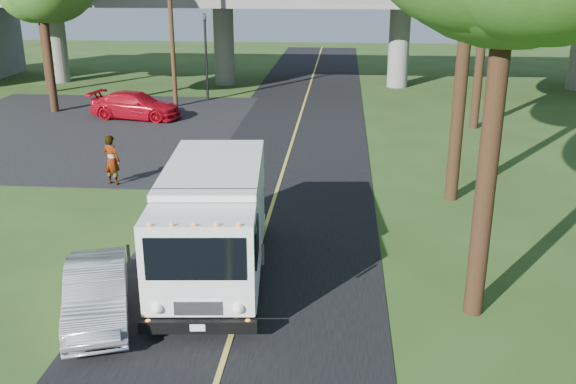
# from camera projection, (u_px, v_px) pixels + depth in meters

# --- Properties ---
(ground) EXTENTS (120.00, 120.00, 0.00)m
(ground) POSITION_uv_depth(u_px,v_px,m) (235.00, 323.00, 14.64)
(ground) COLOR #2C4318
(ground) RESTS_ON ground
(road) EXTENTS (7.00, 90.00, 0.02)m
(road) POSITION_uv_depth(u_px,v_px,m) (279.00, 185.00, 24.05)
(road) COLOR black
(road) RESTS_ON ground
(parking_lot) EXTENTS (16.00, 18.00, 0.01)m
(parking_lot) POSITION_uv_depth(u_px,v_px,m) (79.00, 129.00, 32.47)
(parking_lot) COLOR black
(parking_lot) RESTS_ON ground
(lane_line) EXTENTS (0.12, 90.00, 0.01)m
(lane_line) POSITION_uv_depth(u_px,v_px,m) (279.00, 184.00, 24.05)
(lane_line) COLOR gold
(lane_line) RESTS_ON road
(overpass) EXTENTS (54.00, 10.00, 7.30)m
(overpass) POSITION_uv_depth(u_px,v_px,m) (311.00, 18.00, 43.27)
(overpass) COLOR slate
(overpass) RESTS_ON ground
(traffic_signal) EXTENTS (0.18, 0.22, 5.20)m
(traffic_signal) POSITION_uv_depth(u_px,v_px,m) (206.00, 48.00, 38.55)
(traffic_signal) COLOR black
(traffic_signal) RESTS_ON ground
(utility_pole) EXTENTS (1.60, 0.26, 9.00)m
(utility_pole) POSITION_uv_depth(u_px,v_px,m) (171.00, 27.00, 36.33)
(utility_pole) COLOR #472D19
(utility_pole) RESTS_ON ground
(step_van) EXTENTS (3.09, 7.00, 2.86)m
(step_van) POSITION_uv_depth(u_px,v_px,m) (213.00, 219.00, 16.53)
(step_van) COLOR white
(step_van) RESTS_ON ground
(red_sedan) EXTENTS (5.21, 2.77, 1.44)m
(red_sedan) POSITION_uv_depth(u_px,v_px,m) (136.00, 105.00, 34.60)
(red_sedan) COLOR #B50B1A
(red_sedan) RESTS_ON ground
(silver_sedan) EXTENTS (2.54, 4.10, 1.27)m
(silver_sedan) POSITION_uv_depth(u_px,v_px,m) (97.00, 293.00, 14.69)
(silver_sedan) COLOR #9A9FA3
(silver_sedan) RESTS_ON ground
(pedestrian) EXTENTS (0.81, 0.67, 1.90)m
(pedestrian) POSITION_uv_depth(u_px,v_px,m) (112.00, 160.00, 23.82)
(pedestrian) COLOR gray
(pedestrian) RESTS_ON ground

